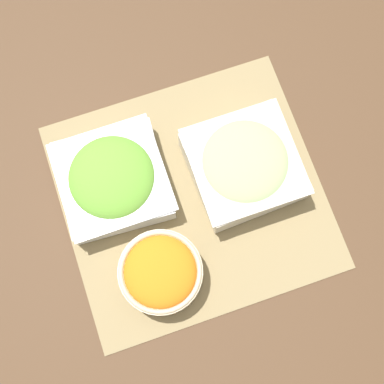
# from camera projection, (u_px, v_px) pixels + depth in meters

# --- Properties ---
(ground_plane) EXTENTS (3.00, 3.00, 0.00)m
(ground_plane) POSITION_uv_depth(u_px,v_px,m) (192.00, 196.00, 1.01)
(ground_plane) COLOR #513823
(placemat) EXTENTS (0.48, 0.45, 0.00)m
(placemat) POSITION_uv_depth(u_px,v_px,m) (192.00, 196.00, 1.01)
(placemat) COLOR #937F56
(placemat) RESTS_ON ground_plane
(cucumber_bowl) EXTENTS (0.19, 0.19, 0.08)m
(cucumber_bowl) POSITION_uv_depth(u_px,v_px,m) (244.00, 165.00, 0.98)
(cucumber_bowl) COLOR silver
(cucumber_bowl) RESTS_ON placemat
(lettuce_bowl) EXTENTS (0.20, 0.20, 0.08)m
(lettuce_bowl) POSITION_uv_depth(u_px,v_px,m) (113.00, 179.00, 0.97)
(lettuce_bowl) COLOR white
(lettuce_bowl) RESTS_ON placemat
(carrot_bowl) EXTENTS (0.15, 0.15, 0.08)m
(carrot_bowl) POSITION_uv_depth(u_px,v_px,m) (161.00, 273.00, 0.93)
(carrot_bowl) COLOR beige
(carrot_bowl) RESTS_ON placemat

